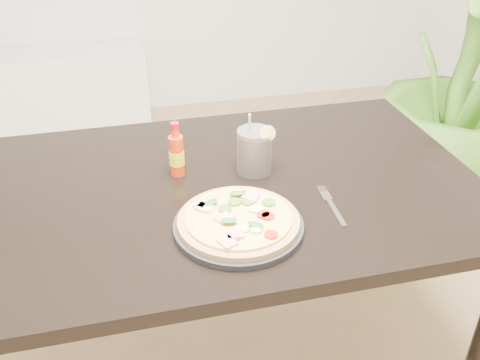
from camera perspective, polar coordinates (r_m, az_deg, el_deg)
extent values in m
plane|color=#9E7A51|center=(2.03, -0.82, -17.71)|extent=(4.50, 4.50, 0.00)
cube|color=black|center=(1.51, -1.08, -0.93)|extent=(1.40, 0.90, 0.04)
cylinder|color=black|center=(2.05, -21.38, -6.32)|extent=(0.06, 0.06, 0.71)
cylinder|color=black|center=(2.21, 13.11, -1.75)|extent=(0.06, 0.06, 0.71)
cylinder|color=black|center=(1.31, -0.16, -4.92)|extent=(0.32, 0.32, 0.02)
cylinder|color=tan|center=(1.30, -0.17, -4.39)|extent=(0.30, 0.30, 0.01)
cylinder|color=#F5DB6A|center=(1.30, -0.17, -4.01)|extent=(0.26, 0.26, 0.01)
cube|color=pink|center=(1.32, -3.82, -2.96)|extent=(0.05, 0.05, 0.01)
cube|color=pink|center=(1.21, -1.34, -6.63)|extent=(0.05, 0.05, 0.01)
cube|color=pink|center=(1.23, -0.52, -5.80)|extent=(0.04, 0.03, 0.01)
cube|color=pink|center=(1.36, 1.16, -1.81)|extent=(0.05, 0.05, 0.01)
cube|color=pink|center=(1.28, -1.71, -4.09)|extent=(0.05, 0.05, 0.01)
cube|color=pink|center=(1.33, -3.99, -2.63)|extent=(0.05, 0.05, 0.01)
cylinder|color=red|center=(1.30, 2.48, -3.70)|extent=(0.03, 0.03, 0.01)
cylinder|color=red|center=(1.37, 0.48, -1.57)|extent=(0.03, 0.03, 0.01)
cylinder|color=red|center=(1.21, -1.29, -6.59)|extent=(0.03, 0.03, 0.01)
cylinder|color=red|center=(1.23, 3.33, -5.84)|extent=(0.03, 0.03, 0.01)
cylinder|color=red|center=(1.22, -0.68, -6.13)|extent=(0.03, 0.03, 0.01)
cylinder|color=red|center=(1.29, 3.01, -3.88)|extent=(0.03, 0.03, 0.01)
cylinder|color=#447125|center=(1.34, -0.60, -2.37)|extent=(0.03, 0.03, 0.01)
cylinder|color=#447125|center=(1.32, -1.64, -3.10)|extent=(0.03, 0.03, 0.01)
cylinder|color=#447125|center=(1.34, 3.10, -2.43)|extent=(0.03, 0.03, 0.01)
cylinder|color=#447125|center=(1.34, 0.84, -2.33)|extent=(0.03, 0.03, 0.01)
ellipsoid|color=white|center=(1.32, -3.44, -3.05)|extent=(0.03, 0.03, 0.01)
ellipsoid|color=white|center=(1.25, 0.41, -5.20)|extent=(0.03, 0.03, 0.01)
ellipsoid|color=white|center=(1.31, 1.80, -3.14)|extent=(0.03, 0.03, 0.01)
ellipsoid|color=white|center=(1.31, 1.46, -3.11)|extent=(0.03, 0.03, 0.01)
ellipsoid|color=white|center=(1.25, 1.75, -5.30)|extent=(0.03, 0.03, 0.01)
ellipsoid|color=#1A6F1D|center=(1.33, -3.06, -2.36)|extent=(0.05, 0.04, 0.00)
ellipsoid|color=#1A6F1D|center=(1.25, 1.68, -4.77)|extent=(0.04, 0.04, 0.00)
ellipsoid|color=#1A6F1D|center=(1.36, -0.31, -1.40)|extent=(0.04, 0.03, 0.00)
ellipsoid|color=#1A6F1D|center=(1.27, -1.20, -4.32)|extent=(0.04, 0.03, 0.00)
cylinder|color=red|center=(1.52, -6.77, 2.58)|extent=(0.05, 0.05, 0.12)
cylinder|color=yellow|center=(1.52, -6.75, 2.39)|extent=(0.04, 0.04, 0.04)
cylinder|color=red|center=(1.48, -6.94, 5.04)|extent=(0.02, 0.02, 0.03)
cylinder|color=red|center=(1.47, -6.99, 5.78)|extent=(0.02, 0.02, 0.02)
cylinder|color=black|center=(1.52, 1.54, 2.83)|extent=(0.09, 0.09, 0.11)
cylinder|color=silver|center=(1.52, 1.55, 3.10)|extent=(0.10, 0.10, 0.13)
cylinder|color=#F2E059|center=(1.48, 2.99, 4.99)|extent=(0.04, 0.01, 0.04)
cylinder|color=#B2B2B7|center=(1.51, 1.10, 4.49)|extent=(0.03, 0.06, 0.17)
cube|color=silver|center=(1.39, 10.23, -3.45)|extent=(0.02, 0.12, 0.00)
cube|color=silver|center=(1.45, 9.16, -1.68)|extent=(0.03, 0.04, 0.00)
cube|color=silver|center=(1.47, 8.42, -1.03)|extent=(0.00, 0.03, 0.00)
cube|color=silver|center=(1.48, 8.64, -1.01)|extent=(0.00, 0.03, 0.00)
cube|color=silver|center=(1.48, 8.86, -0.99)|extent=(0.00, 0.03, 0.00)
cube|color=silver|center=(1.48, 9.08, -0.96)|extent=(0.00, 0.03, 0.00)
imported|color=#43761F|center=(2.69, 22.83, 10.11)|extent=(1.02, 1.02, 1.33)
cylinder|color=brown|center=(2.92, 20.61, -0.03)|extent=(0.28, 0.28, 0.22)
cube|color=white|center=(3.64, -21.07, 8.64)|extent=(1.40, 0.34, 0.50)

